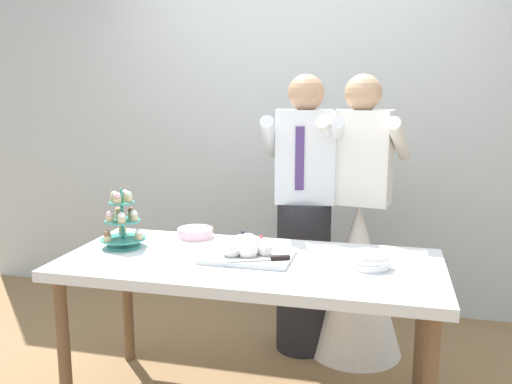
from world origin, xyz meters
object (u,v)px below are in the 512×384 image
Objects in this scene: main_cake_tray at (247,250)px; plate_stack at (369,261)px; person_bride at (357,259)px; cupcake_stand at (123,223)px; dessert_table at (250,274)px; round_cake at (195,234)px; person_groom at (304,230)px.

main_cake_tray reaches higher than plate_stack.
plate_stack is at bearing -82.99° from person_bride.
cupcake_stand reaches higher than plate_stack.
dessert_table is 7.50× the size of round_cake.
round_cake is 0.14× the size of person_groom.
cupcake_stand is (-0.68, 0.05, 0.20)m from dessert_table.
person_groom reaches higher than plate_stack.
person_groom is at bearing 39.24° from round_cake.
person_groom is (0.53, 0.43, -0.06)m from round_cake.
person_groom is (-0.41, 0.69, -0.06)m from plate_stack.
round_cake is at bearing 37.65° from cupcake_stand.
cupcake_stand reaches higher than main_cake_tray.
round_cake is 0.99m from person_bride.
person_bride is at bearing 56.36° from main_cake_tray.
cupcake_stand is 1.27× the size of round_cake.
cupcake_stand is 0.72× the size of main_cake_tray.
person_bride is (0.48, 0.73, -0.23)m from main_cake_tray.
person_bride is (0.32, 0.03, -0.16)m from person_groom.
person_bride is at bearing 57.82° from dessert_table.
plate_stack is at bearing 0.26° from main_cake_tray.
dessert_table is at bearing -40.51° from main_cake_tray.
main_cake_tray is (-0.02, 0.01, 0.11)m from dessert_table.
person_bride is (0.47, 0.74, -0.12)m from dessert_table.
cupcake_stand is at bearing 177.33° from main_cake_tray.
plate_stack is 0.11× the size of person_groom.
person_groom is (0.83, 0.66, -0.16)m from cupcake_stand.
plate_stack is at bearing -59.50° from person_groom.
main_cake_tray reaches higher than round_cake.
main_cake_tray is at bearing -179.74° from plate_stack.
round_cake is 0.14× the size of person_bride.
dessert_table is at bearing -101.85° from person_groom.
main_cake_tray reaches higher than dessert_table.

